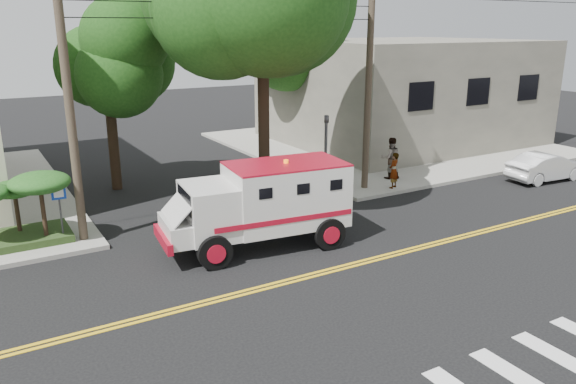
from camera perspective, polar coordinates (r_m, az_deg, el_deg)
ground at (r=16.69m, az=3.66°, el=-8.15°), size 100.00×100.00×0.00m
sidewalk_ne at (r=34.80m, az=9.76°, el=4.89°), size 17.00×17.00×0.15m
building_right at (r=35.68m, az=11.36°, el=10.10°), size 14.00×12.00×6.00m
utility_pole_left at (r=18.92m, az=-21.31°, el=7.95°), size 0.28×0.28×9.00m
utility_pole_right at (r=24.03m, az=8.17°, el=10.50°), size 0.28×0.28×9.00m
tree_main at (r=21.47m, az=-1.15°, el=17.18°), size 6.08×5.70×9.85m
tree_left at (r=25.04m, az=-17.20°, el=13.01°), size 4.48×4.20×7.70m
tree_right at (r=33.23m, az=1.27°, el=15.05°), size 4.80×4.50×8.20m
traffic_signal at (r=22.44m, az=3.85°, el=4.33°), size 0.15×0.18×3.60m
accessibility_sign at (r=19.65m, az=-22.17°, el=-1.26°), size 0.45×0.10×2.02m
palm_planter at (r=19.90m, az=-25.96°, el=-0.66°), size 3.52×2.63×2.36m
armored_truck at (r=18.02m, az=-2.47°, el=-0.92°), size 6.22×2.98×2.74m
parked_sedan at (r=28.77m, az=24.76°, el=2.34°), size 4.07×1.70×1.31m
pedestrian_a at (r=24.76m, az=10.69°, el=2.17°), size 0.68×0.59×1.57m
pedestrian_b at (r=26.29m, az=10.38°, el=3.41°), size 1.13×1.01×1.92m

